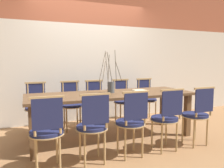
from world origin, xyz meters
name	(u,v)px	position (x,y,z in m)	size (l,w,h in m)	color
ground_plane	(112,138)	(0.00, 0.00, 0.00)	(16.00, 16.00, 0.00)	#9E7047
wall_rear	(90,46)	(0.00, 1.28, 1.60)	(12.00, 0.06, 3.20)	beige
dining_table	(112,99)	(0.00, 0.00, 0.66)	(2.69, 0.92, 0.75)	brown
chair_near_leftend	(47,129)	(-1.09, -0.76, 0.50)	(0.41, 0.41, 0.90)	#1E234C
chair_near_left	(93,124)	(-0.55, -0.76, 0.50)	(0.41, 0.41, 0.90)	#1E234C
chair_near_center	(132,120)	(-0.02, -0.76, 0.50)	(0.41, 0.41, 0.90)	#1E234C
chair_near_right	(166,116)	(0.52, -0.76, 0.50)	(0.41, 0.41, 0.90)	#1E234C
chair_near_rightend	(198,113)	(1.08, -0.76, 0.50)	(0.41, 0.41, 0.90)	#1E234C
chair_far_leftend	(36,105)	(-1.14, 0.76, 0.50)	(0.41, 0.41, 0.90)	#1E234C
chair_far_left	(71,102)	(-0.52, 0.76, 0.50)	(0.41, 0.41, 0.90)	#1E234C
chair_far_center	(96,101)	(-0.04, 0.76, 0.50)	(0.41, 0.41, 0.90)	#1E234C
chair_far_right	(123,99)	(0.54, 0.76, 0.50)	(0.41, 0.41, 0.90)	#1E234C
chair_far_rightend	(147,97)	(1.10, 0.76, 0.50)	(0.41, 0.41, 0.90)	#1E234C
vase_centerpiece	(111,86)	(0.00, 0.06, 0.87)	(0.42, 0.42, 0.69)	#4C5156
book_stack	(139,90)	(0.54, 0.07, 0.76)	(0.21, 0.20, 0.02)	beige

